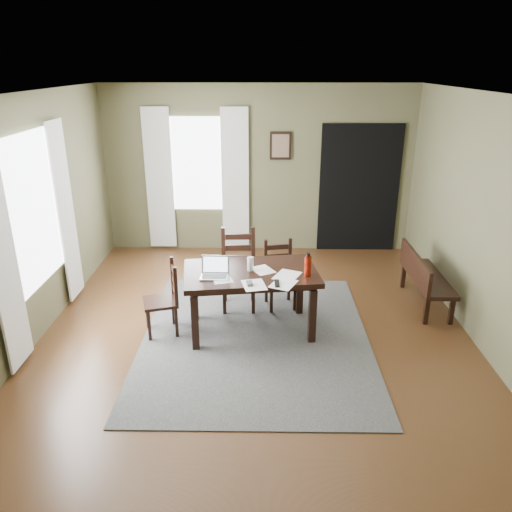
{
  "coord_description": "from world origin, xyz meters",
  "views": [
    {
      "loc": [
        0.08,
        -5.07,
        2.99
      ],
      "look_at": [
        0.0,
        0.3,
        0.9
      ],
      "focal_mm": 35.0,
      "sensor_mm": 36.0,
      "label": 1
    }
  ],
  "objects_px": {
    "bench": "(423,275)",
    "chair_back_left": "(239,270)",
    "water_bottle": "(308,265)",
    "chair_back_right": "(280,275)",
    "chair_end": "(164,299)",
    "laptop": "(215,271)",
    "dining_table": "(251,278)"
  },
  "relations": [
    {
      "from": "bench",
      "to": "chair_back_left",
      "type": "bearing_deg",
      "value": 92.01
    },
    {
      "from": "water_bottle",
      "to": "bench",
      "type": "bearing_deg",
      "value": 28.28
    },
    {
      "from": "chair_back_right",
      "to": "water_bottle",
      "type": "xyz_separation_m",
      "value": [
        0.28,
        -0.79,
        0.46
      ]
    },
    {
      "from": "chair_end",
      "to": "chair_back_left",
      "type": "relative_size",
      "value": 0.85
    },
    {
      "from": "chair_back_right",
      "to": "bench",
      "type": "height_order",
      "value": "chair_back_right"
    },
    {
      "from": "laptop",
      "to": "dining_table",
      "type": "bearing_deg",
      "value": 21.25
    },
    {
      "from": "dining_table",
      "to": "chair_back_right",
      "type": "height_order",
      "value": "chair_back_right"
    },
    {
      "from": "chair_back_left",
      "to": "chair_back_right",
      "type": "bearing_deg",
      "value": 0.48
    },
    {
      "from": "bench",
      "to": "chair_end",
      "type": "bearing_deg",
      "value": 103.72
    },
    {
      "from": "chair_back_left",
      "to": "laptop",
      "type": "bearing_deg",
      "value": -108.47
    },
    {
      "from": "chair_end",
      "to": "chair_back_right",
      "type": "height_order",
      "value": "chair_end"
    },
    {
      "from": "chair_back_left",
      "to": "bench",
      "type": "distance_m",
      "value": 2.39
    },
    {
      "from": "chair_back_left",
      "to": "chair_back_right",
      "type": "xyz_separation_m",
      "value": [
        0.53,
        0.03,
        -0.08
      ]
    },
    {
      "from": "dining_table",
      "to": "water_bottle",
      "type": "relative_size",
      "value": 6.05
    },
    {
      "from": "water_bottle",
      "to": "chair_end",
      "type": "bearing_deg",
      "value": 177.73
    },
    {
      "from": "chair_back_right",
      "to": "laptop",
      "type": "distance_m",
      "value": 1.17
    },
    {
      "from": "dining_table",
      "to": "chair_back_left",
      "type": "height_order",
      "value": "chair_back_left"
    },
    {
      "from": "chair_end",
      "to": "bench",
      "type": "relative_size",
      "value": 0.7
    },
    {
      "from": "chair_back_left",
      "to": "chair_back_right",
      "type": "height_order",
      "value": "chair_back_left"
    },
    {
      "from": "dining_table",
      "to": "chair_back_left",
      "type": "bearing_deg",
      "value": 97.37
    },
    {
      "from": "dining_table",
      "to": "bench",
      "type": "distance_m",
      "value": 2.34
    },
    {
      "from": "laptop",
      "to": "water_bottle",
      "type": "relative_size",
      "value": 1.18
    },
    {
      "from": "chair_back_left",
      "to": "bench",
      "type": "relative_size",
      "value": 0.82
    },
    {
      "from": "chair_back_left",
      "to": "laptop",
      "type": "relative_size",
      "value": 3.23
    },
    {
      "from": "chair_back_left",
      "to": "bench",
      "type": "bearing_deg",
      "value": -0.55
    },
    {
      "from": "chair_end",
      "to": "chair_back_left",
      "type": "xyz_separation_m",
      "value": [
        0.83,
        0.7,
        0.07
      ]
    },
    {
      "from": "dining_table",
      "to": "chair_back_left",
      "type": "distance_m",
      "value": 0.68
    },
    {
      "from": "chair_back_right",
      "to": "bench",
      "type": "bearing_deg",
      "value": -10.12
    },
    {
      "from": "dining_table",
      "to": "laptop",
      "type": "xyz_separation_m",
      "value": [
        -0.39,
        -0.14,
        0.15
      ]
    },
    {
      "from": "laptop",
      "to": "chair_back_left",
      "type": "bearing_deg",
      "value": 75.5
    },
    {
      "from": "dining_table",
      "to": "laptop",
      "type": "height_order",
      "value": "laptop"
    },
    {
      "from": "dining_table",
      "to": "chair_end",
      "type": "bearing_deg",
      "value": 175.92
    }
  ]
}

